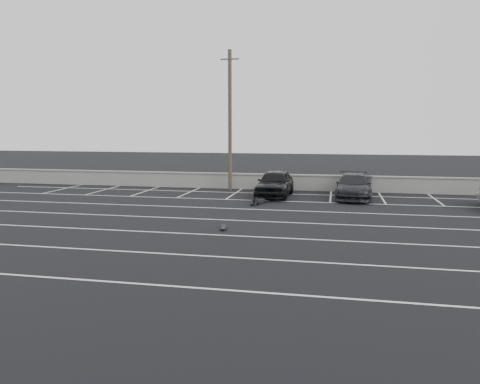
% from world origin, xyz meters
% --- Properties ---
extents(ground, '(120.00, 120.00, 0.00)m').
position_xyz_m(ground, '(0.00, 0.00, 0.00)').
color(ground, black).
rests_on(ground, ground).
extents(seawall, '(50.00, 0.45, 1.06)m').
position_xyz_m(seawall, '(0.00, 14.00, 0.55)').
color(seawall, gray).
rests_on(seawall, ground).
extents(stall_lines, '(36.00, 20.05, 0.01)m').
position_xyz_m(stall_lines, '(-0.08, 4.41, 0.00)').
color(stall_lines, silver).
rests_on(stall_lines, ground).
extents(car_left, '(2.09, 4.82, 1.62)m').
position_xyz_m(car_left, '(0.66, 10.80, 0.81)').
color(car_left, black).
rests_on(car_left, ground).
extents(car_right, '(2.17, 5.02, 1.44)m').
position_xyz_m(car_right, '(5.30, 10.94, 0.72)').
color(car_right, black).
rests_on(car_right, ground).
extents(utility_pole, '(1.22, 0.24, 9.18)m').
position_xyz_m(utility_pole, '(-2.68, 13.20, 4.65)').
color(utility_pole, '#4C4238').
rests_on(utility_pole, ground).
extents(trash_bin, '(0.81, 0.81, 1.08)m').
position_xyz_m(trash_bin, '(6.19, 13.60, 0.55)').
color(trash_bin, '#242426').
rests_on(trash_bin, ground).
extents(person, '(1.65, 2.41, 0.42)m').
position_xyz_m(person, '(0.19, 8.00, 0.21)').
color(person, black).
rests_on(person, ground).
extents(skateboard, '(0.34, 0.77, 0.09)m').
position_xyz_m(skateboard, '(-0.18, 1.07, 0.07)').
color(skateboard, black).
rests_on(skateboard, ground).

